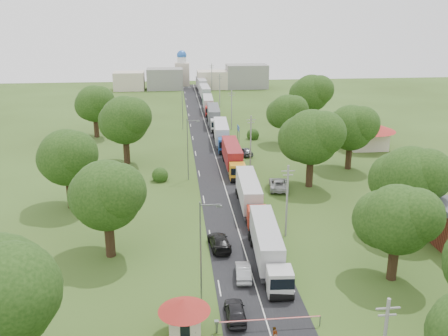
{
  "coord_description": "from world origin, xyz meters",
  "views": [
    {
      "loc": [
        -7.6,
        -60.99,
        26.34
      ],
      "look_at": [
        -0.11,
        11.29,
        3.0
      ],
      "focal_mm": 40.0,
      "sensor_mm": 36.0,
      "label": 1
    }
  ],
  "objects": [
    {
      "name": "ground",
      "position": [
        0.0,
        0.0,
        0.0
      ],
      "size": [
        260.0,
        260.0,
        0.0
      ],
      "primitive_type": "plane",
      "color": "#2F4517",
      "rests_on": "ground"
    },
    {
      "name": "road",
      "position": [
        0.0,
        20.0,
        0.0
      ],
      "size": [
        8.0,
        200.0,
        0.04
      ],
      "primitive_type": "cube",
      "color": "black",
      "rests_on": "ground"
    },
    {
      "name": "boom_barrier",
      "position": [
        -1.36,
        -25.0,
        0.89
      ],
      "size": [
        9.22,
        0.35,
        1.18
      ],
      "color": "slate",
      "rests_on": "ground"
    },
    {
      "name": "guard_booth",
      "position": [
        -7.2,
        -25.0,
        2.16
      ],
      "size": [
        4.4,
        4.4,
        3.45
      ],
      "color": "beige",
      "rests_on": "ground"
    },
    {
      "name": "info_sign",
      "position": [
        5.2,
        35.0,
        3.0
      ],
      "size": [
        0.12,
        3.1,
        4.1
      ],
      "color": "slate",
      "rests_on": "ground"
    },
    {
      "name": "pole_1",
      "position": [
        5.5,
        -7.0,
        4.68
      ],
      "size": [
        1.6,
        0.24,
        9.0
      ],
      "color": "gray",
      "rests_on": "ground"
    },
    {
      "name": "pole_2",
      "position": [
        5.5,
        21.0,
        4.68
      ],
      "size": [
        1.6,
        0.24,
        9.0
      ],
      "color": "gray",
      "rests_on": "ground"
    },
    {
      "name": "pole_3",
      "position": [
        5.5,
        49.0,
        4.68
      ],
      "size": [
        1.6,
        0.24,
        9.0
      ],
      "color": "gray",
      "rests_on": "ground"
    },
    {
      "name": "pole_4",
      "position": [
        5.5,
        77.0,
        4.68
      ],
      "size": [
        1.6,
        0.24,
        9.0
      ],
      "color": "gray",
      "rests_on": "ground"
    },
    {
      "name": "pole_5",
      "position": [
        5.5,
        105.0,
        4.68
      ],
      "size": [
        1.6,
        0.24,
        9.0
      ],
      "color": "gray",
      "rests_on": "ground"
    },
    {
      "name": "lamp_0",
      "position": [
        -5.35,
        -20.0,
        5.55
      ],
      "size": [
        2.03,
        0.22,
        10.0
      ],
      "color": "slate",
      "rests_on": "ground"
    },
    {
      "name": "lamp_1",
      "position": [
        -5.35,
        15.0,
        5.55
      ],
      "size": [
        2.03,
        0.22,
        10.0
      ],
      "color": "slate",
      "rests_on": "ground"
    },
    {
      "name": "lamp_2",
      "position": [
        -5.35,
        50.0,
        5.55
      ],
      "size": [
        2.03,
        0.22,
        10.0
      ],
      "color": "slate",
      "rests_on": "ground"
    },
    {
      "name": "tree_2",
      "position": [
        13.99,
        -17.86,
        6.6
      ],
      "size": [
        8.0,
        8.0,
        10.1
      ],
      "color": "#382616",
      "rests_on": "ground"
    },
    {
      "name": "tree_3",
      "position": [
        19.99,
        -7.84,
        7.22
      ],
      "size": [
        8.8,
        8.8,
        11.07
      ],
      "color": "#382616",
      "rests_on": "ground"
    },
    {
      "name": "tree_4",
      "position": [
        12.99,
        10.17,
        7.85
      ],
      "size": [
        9.6,
        9.6,
        12.05
      ],
      "color": "#382616",
      "rests_on": "ground"
    },
    {
      "name": "tree_5",
      "position": [
        21.99,
        18.16,
        7.22
      ],
      "size": [
        8.8,
        8.8,
        11.07
      ],
      "color": "#382616",
      "rests_on": "ground"
    },
    {
      "name": "tree_6",
      "position": [
        14.99,
        35.14,
        6.6
      ],
      "size": [
        8.0,
        8.0,
        10.1
      ],
      "color": "#382616",
      "rests_on": "ground"
    },
    {
      "name": "tree_7",
      "position": [
        23.99,
        50.17,
        7.85
      ],
      "size": [
        9.6,
        9.6,
        12.05
      ],
      "color": "#382616",
      "rests_on": "ground"
    },
    {
      "name": "tree_10",
      "position": [
        -15.01,
        -9.84,
        7.22
      ],
      "size": [
        8.8,
        8.8,
        11.07
      ],
      "color": "#382616",
      "rests_on": "ground"
    },
    {
      "name": "tree_11",
      "position": [
        -22.01,
        5.16,
        7.22
      ],
      "size": [
        8.8,
        8.8,
        11.07
      ],
      "color": "#382616",
      "rests_on": "ground"
    },
    {
      "name": "tree_12",
      "position": [
        -16.01,
        25.17,
        7.85
      ],
      "size": [
        9.6,
        9.6,
        12.05
      ],
      "color": "#382616",
      "rests_on": "ground"
    },
    {
      "name": "tree_13",
      "position": [
        -24.01,
        45.16,
        7.22
      ],
      "size": [
        8.8,
        8.8,
        11.07
      ],
      "color": "#382616",
      "rests_on": "ground"
    },
    {
      "name": "house_cream",
      "position": [
        30.0,
        30.0,
        3.64
      ],
      "size": [
        10.08,
        10.08,
        5.8
      ],
      "color": "beige",
      "rests_on": "ground"
    },
    {
      "name": "distant_town",
      "position": [
        0.68,
        110.0,
        3.49
      ],
      "size": [
        52.0,
        8.0,
        8.0
      ],
      "color": "gray",
      "rests_on": "ground"
    },
    {
      "name": "church",
      "position": [
        -4.0,
        118.0,
        5.39
      ],
      "size": [
        5.0,
        5.0,
        12.3
      ],
      "color": "beige",
      "rests_on": "ground"
    },
    {
      "name": "truck_0",
      "position": [
        1.99,
        -13.59,
        2.15
      ],
      "size": [
        3.26,
        14.67,
        4.05
      ],
      "color": "silver",
      "rests_on": "ground"
    },
    {
      "name": "truck_1",
      "position": [
        2.4,
        1.7,
        2.16
      ],
      "size": [
        3.03,
        14.75,
        4.08
      ],
      "color": "#B32814",
      "rests_on": "ground"
    },
    {
      "name": "truck_2",
      "position": [
        2.27,
        20.05,
        2.19
      ],
      "size": [
        2.77,
        14.9,
        4.13
      ],
      "color": "orange",
      "rests_on": "ground"
    },
    {
      "name": "truck_3",
      "position": [
        1.97,
        36.04,
        2.25
      ],
      "size": [
        3.27,
        15.35,
        4.24
      ],
      "color": "#184594",
      "rests_on": "ground"
    },
    {
      "name": "truck_4",
      "position": [
        1.86,
        53.2,
        2.25
      ],
      "size": [
        3.17,
        15.35,
        4.24
      ],
      "color": "white",
      "rests_on": "ground"
    },
    {
      "name": "truck_5",
      "position": [
        1.69,
        69.16,
        2.08
      ],
      "size": [
        2.81,
        14.17,
        3.92
      ],
      "color": "red",
      "rests_on": "ground"
    },
    {
      "name": "truck_6",
      "position": [
        2.08,
        87.2,
        2.17
      ],
      "size": [
        2.68,
        14.76,
        4.09
      ],
      "color": "#235E39",
      "rests_on": "ground"
    },
    {
      "name": "truck_7",
      "position": [
        2.02,
        104.09,
        2.2
      ],
      "size": [
        3.04,
        15.03,
        4.16
      ],
      "color": "silver",
      "rests_on": "ground"
    },
    {
      "name": "car_lane_front",
      "position": [
        -2.69,
        -23.24,
        0.75
      ],
      "size": [
        1.82,
        4.41,
        1.49
      ],
      "primitive_type": "imported",
      "rotation": [
        0.0,
        0.0,
        3.13
      ],
      "color": "black",
      "rests_on": "ground"
    },
    {
      "name": "car_lane_mid",
      "position": [
        -1.0,
        -16.28,
        0.71
      ],
      "size": [
        1.85,
        4.41,
        1.42
      ],
      "primitive_type": "imported",
      "rotation": [
        0.0,
        0.0,
        3.06
      ],
      "color": "gray",
      "rests_on": "ground"
    },
    {
      "name": "car_lane_rear",
      "position": [
        -2.8,
        -9.36,
        0.78
      ],
      "size": [
        2.6,
        5.52,
        1.56
      ],
      "primitive_type": "imported",
      "rotation": [
        0.0,
        0.0,
        3.22
      ],
      "color": "black",
      "rests_on": "ground"
    },
    {
      "name": "car_verge_near",
      "position": [
        8.0,
        9.21,
        0.82
      ],
      "size": [
        3.6,
        6.27,
        1.65
      ],
      "primitive_type": "imported",
      "rotation": [
        0.0,
        0.0,
        2.99
      ],
      "color": "#BEBEBE",
      "rests_on": "ground"
    },
    {
      "name": "car_verge_far",
      "position": [
        5.69,
        27.91,
        0.74
      ],
      "size": [
        2.64,
        4.64,
        1.49
      ],
      "primitive_type": "imported",
      "rotation": [
        0.0,
        0.0,
        3.35
      ],
      "color": "#4E5155",
      "rests_on": "ground"
    },
    {
      "name": "pedestrian_near",
      "position": [
        0.07,
        -27.08,
        0.82
      ],
      "size": [
        0.7,
        0.69,
        1.63
      ],
      "primitive_type": "imported",
      "rotation": [
        0.0,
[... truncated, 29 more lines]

